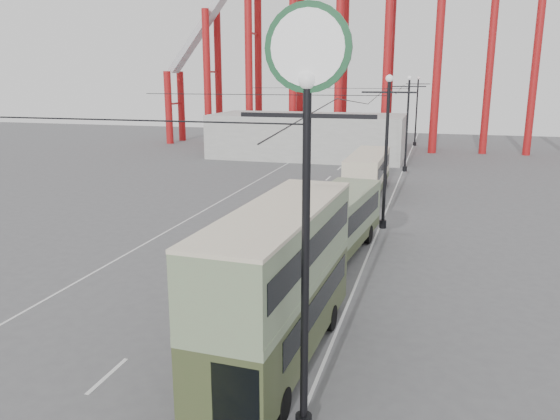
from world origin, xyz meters
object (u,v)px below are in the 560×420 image
(single_decker_green, at_px, (332,225))
(single_decker_cream, at_px, (368,171))
(double_decker_bus, at_px, (280,277))
(lamp_post_near, at_px, (307,135))
(pedestrian, at_px, (320,232))

(single_decker_green, height_order, single_decker_cream, single_decker_green)
(single_decker_green, bearing_deg, double_decker_bus, -82.62)
(double_decker_bus, height_order, single_decker_cream, double_decker_bus)
(lamp_post_near, bearing_deg, double_decker_bus, 115.49)
(single_decker_cream, distance_m, pedestrian, 15.77)
(double_decker_bus, distance_m, single_decker_cream, 28.17)
(double_decker_bus, bearing_deg, lamp_post_near, -62.06)
(double_decker_bus, bearing_deg, pedestrian, 98.37)
(double_decker_bus, bearing_deg, single_decker_cream, 93.81)
(single_decker_green, distance_m, single_decker_cream, 17.44)
(lamp_post_near, relative_size, pedestrian, 6.05)
(double_decker_bus, distance_m, single_decker_green, 10.76)
(lamp_post_near, height_order, single_decker_cream, lamp_post_near)
(single_decker_green, distance_m, pedestrian, 2.18)
(lamp_post_near, distance_m, pedestrian, 17.59)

